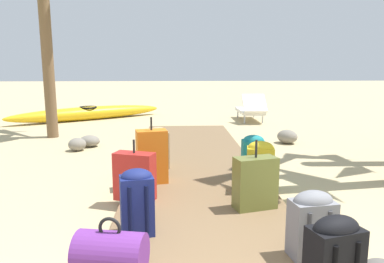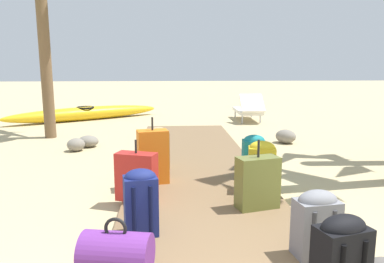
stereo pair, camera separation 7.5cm
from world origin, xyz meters
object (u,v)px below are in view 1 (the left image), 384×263
Objects in this scene: backpack_black at (334,260)px; suitcase_orange at (152,156)px; suitcase_olive at (255,183)px; backpack_navy at (137,200)px; backpack_teal at (253,155)px; suitcase_red at (135,176)px; lounge_chair at (251,109)px; backpack_tan at (158,147)px; backpack_grey at (312,222)px; duffel_bag_purple at (111,253)px; kayak at (88,113)px; backpack_yellow at (260,166)px.

suitcase_orange is at bearing 115.76° from backpack_black.
backpack_navy is at bearing -154.13° from suitcase_olive.
backpack_navy is at bearing -129.63° from backpack_teal.
suitcase_red is 6.74m from lounge_chair.
backpack_teal is 0.96× the size of backpack_tan.
backpack_grey is 0.90× the size of backpack_tan.
duffel_bag_purple is at bearing -108.20° from lounge_chair.
duffel_bag_purple is 1.01× the size of backpack_grey.
backpack_teal is 2.73m from duffel_bag_purple.
backpack_grey reaches higher than kayak.
suitcase_olive is at bearing -39.70° from suitcase_orange.
backpack_black is 0.98× the size of backpack_yellow.
backpack_black is 0.15× the size of kayak.
suitcase_olive is (1.16, 0.56, -0.04)m from backpack_navy.
backpack_grey is at bearing -89.38° from backpack_teal.
backpack_teal is 0.60m from backpack_yellow.
suitcase_red is (-1.39, 1.96, -0.05)m from backpack_black.
suitcase_orange is at bearing -70.70° from kayak.
backpack_grey is (1.38, -0.46, -0.03)m from backpack_navy.
kayak is at bearing 120.17° from backpack_teal.
duffel_bag_purple is 8.43m from kayak.
backpack_yellow is at bearing -93.91° from backpack_teal.
backpack_yellow is at bearing 89.21° from backpack_black.
lounge_chair reaches higher than backpack_teal.
kayak is (-2.17, 5.38, -0.20)m from backpack_tan.
backpack_black is 0.88× the size of suitcase_red.
backpack_yellow is 7.34m from kayak.
suitcase_olive is 0.46× the size of lounge_chair.
backpack_teal is (1.31, 0.16, -0.04)m from suitcase_orange.
suitcase_olive is (1.28, 1.21, 0.11)m from duffel_bag_purple.
suitcase_red is 1.44m from backpack_yellow.
kayak is (-1.97, 6.68, -0.16)m from suitcase_red.
kayak is (-2.12, 6.07, -0.23)m from suitcase_orange.
backpack_grey is 0.79× the size of suitcase_red.
backpack_navy is (-0.05, -1.48, -0.02)m from suitcase_orange.
lounge_chair is (1.27, 6.55, -0.02)m from suitcase_olive.
suitcase_red is (-0.20, -1.30, -0.05)m from backpack_tan.
suitcase_orange is 0.53× the size of lounge_chair.
suitcase_red reaches higher than backpack_teal.
duffel_bag_purple is at bearing -94.37° from backpack_tan.
suitcase_orange is 1.47× the size of backpack_teal.
suitcase_olive reaches higher than backpack_tan.
suitcase_orange is 1.40× the size of backpack_navy.
backpack_black is at bearing -54.52° from suitcase_red.
backpack_teal is at bearing -101.06° from lounge_chair.
suitcase_orange is 0.64m from suitcase_red.
suitcase_orange is 1.56× the size of backpack_grey.
backpack_yellow reaches higher than backpack_grey.
backpack_teal is at bearing 27.69° from suitcase_red.
backpack_tan is (0.22, 2.82, 0.15)m from duffel_bag_purple.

